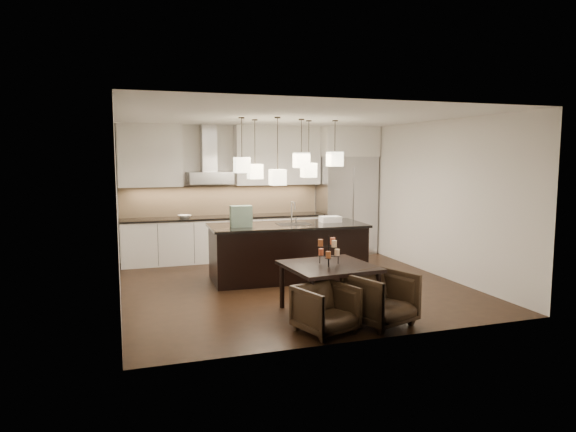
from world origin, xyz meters
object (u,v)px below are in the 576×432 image
object	(u,v)px
island_body	(287,253)
armchair_left	(326,309)
dining_table	(328,289)
refrigerator	(346,205)
armchair_right	(381,298)

from	to	relation	value
island_body	armchair_left	bearing A→B (deg)	-96.59
island_body	dining_table	bearing A→B (deg)	-90.50
dining_table	refrigerator	bearing A→B (deg)	57.58
dining_table	armchair_left	xyz separation A→B (m)	(-0.34, -0.71, -0.04)
island_body	dining_table	world-z (taller)	island_body
refrigerator	armchair_left	bearing A→B (deg)	-117.47
armchair_left	armchair_right	world-z (taller)	armchair_right
island_body	dining_table	distance (m)	2.11
refrigerator	armchair_left	xyz separation A→B (m)	(-2.46, -4.74, -0.78)
dining_table	armchair_right	xyz separation A→B (m)	(0.45, -0.65, 0.00)
island_body	armchair_left	world-z (taller)	island_body
island_body	armchair_left	distance (m)	2.85
refrigerator	dining_table	xyz separation A→B (m)	(-2.13, -4.02, -0.73)
dining_table	armchair_left	distance (m)	0.79
refrigerator	island_body	distance (m)	2.86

